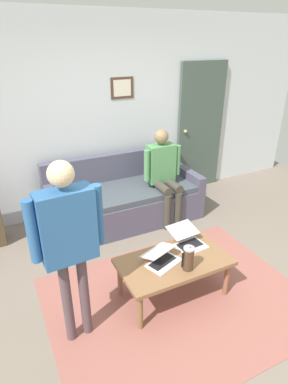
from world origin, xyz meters
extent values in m
plane|color=#7A6B5F|center=(0.00, 0.00, 0.00)|extent=(7.68, 7.68, 0.00)
cube|color=#9A5950|center=(0.11, 0.09, 0.00)|extent=(2.47, 1.88, 0.01)
cube|color=silver|center=(0.00, -2.20, 1.35)|extent=(7.04, 0.10, 2.70)
cube|color=#4C3225|center=(-0.29, -2.15, 1.73)|extent=(0.33, 0.02, 0.29)
cube|color=beige|center=(-0.29, -2.14, 1.73)|extent=(0.25, 0.00, 0.22)
cube|color=#425149|center=(-1.62, -2.11, 1.02)|extent=(0.82, 0.05, 2.05)
sphere|color=tan|center=(-1.31, -2.07, 1.02)|extent=(0.06, 0.06, 0.06)
cube|color=#4E4B5F|center=(-0.05, -1.59, 0.21)|extent=(2.07, 0.90, 0.42)
cube|color=#424A52|center=(-0.05, -1.57, 0.46)|extent=(1.83, 0.82, 0.08)
cube|color=#4E4B5F|center=(-0.05, -1.97, 0.65)|extent=(2.07, 0.14, 0.46)
cube|color=#4E4B5F|center=(-1.03, -1.59, 0.52)|extent=(0.12, 0.90, 0.20)
cube|color=#4E4B5F|center=(0.92, -1.59, 0.52)|extent=(0.12, 0.90, 0.20)
cube|color=brown|center=(0.11, -0.01, 0.41)|extent=(1.07, 0.59, 0.04)
cylinder|color=#8F5840|center=(-0.37, 0.22, 0.19)|extent=(0.05, 0.05, 0.39)
cylinder|color=brown|center=(0.58, 0.22, 0.19)|extent=(0.05, 0.05, 0.39)
cylinder|color=olive|center=(-0.37, -0.24, 0.19)|extent=(0.05, 0.05, 0.39)
cylinder|color=brown|center=(0.58, -0.24, 0.19)|extent=(0.05, 0.05, 0.39)
cube|color=silver|center=(-0.16, -0.13, 0.43)|extent=(0.32, 0.26, 0.01)
cube|color=black|center=(-0.16, -0.14, 0.44)|extent=(0.26, 0.16, 0.00)
cube|color=silver|center=(-0.15, -0.27, 0.55)|extent=(0.32, 0.24, 0.06)
cube|color=silver|center=(-0.15, -0.27, 0.55)|extent=(0.28, 0.22, 0.05)
cube|color=silver|center=(0.22, -0.01, 0.43)|extent=(0.38, 0.31, 0.01)
cube|color=black|center=(0.23, -0.03, 0.44)|extent=(0.30, 0.21, 0.00)
cube|color=silver|center=(0.25, -0.08, 0.53)|extent=(0.37, 0.29, 0.06)
cube|color=#2E1C22|center=(0.25, -0.08, 0.53)|extent=(0.33, 0.26, 0.05)
cylinder|color=#4C3323|center=(0.06, 0.15, 0.54)|extent=(0.10, 0.10, 0.22)
cylinder|color=#B7B7BC|center=(0.06, 0.15, 0.66)|extent=(0.10, 0.10, 0.02)
sphere|color=#B2B2B7|center=(0.06, 0.15, 0.68)|extent=(0.03, 0.03, 0.03)
cube|color=black|center=(0.13, 0.15, 0.55)|extent=(0.01, 0.01, 0.15)
cylinder|color=#574349|center=(1.16, 0.05, 0.41)|extent=(0.08, 0.08, 0.82)
cylinder|color=#574349|center=(1.01, 0.04, 0.41)|extent=(0.08, 0.08, 0.82)
cube|color=#2F619A|center=(1.09, 0.05, 1.11)|extent=(0.42, 0.20, 0.58)
cylinder|color=#2F619A|center=(1.33, 0.06, 1.14)|extent=(0.08, 0.08, 0.49)
cylinder|color=#2F619A|center=(0.84, 0.03, 1.14)|extent=(0.08, 0.08, 0.49)
sphere|color=beige|center=(1.09, 0.05, 1.53)|extent=(0.19, 0.19, 0.19)
cylinder|color=#3E3931|center=(-0.63, -1.13, 0.25)|extent=(0.10, 0.10, 0.50)
cylinder|color=#3E3931|center=(-0.46, -1.13, 0.25)|extent=(0.10, 0.10, 0.50)
cylinder|color=#3E3931|center=(-0.63, -1.31, 0.55)|extent=(0.12, 0.40, 0.12)
cylinder|color=#3E3931|center=(-0.46, -1.31, 0.55)|extent=(0.12, 0.40, 0.12)
cube|color=#529056|center=(-0.55, -1.49, 0.81)|extent=(0.37, 0.20, 0.52)
cylinder|color=#529056|center=(-0.79, -1.44, 0.84)|extent=(0.08, 0.08, 0.42)
cylinder|color=#529056|center=(-0.31, -1.44, 0.84)|extent=(0.08, 0.08, 0.42)
sphere|color=#89714D|center=(-0.55, -1.49, 1.19)|extent=(0.19, 0.19, 0.19)
camera|label=1|loc=(1.47, 2.09, 2.36)|focal=29.96mm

